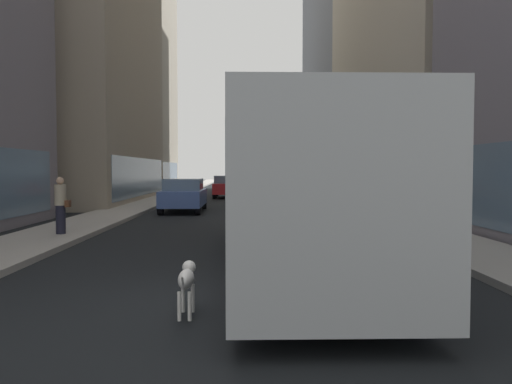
% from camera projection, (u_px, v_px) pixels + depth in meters
% --- Properties ---
extents(ground_plane, '(120.00, 120.00, 0.00)m').
position_uv_depth(ground_plane, '(242.00, 194.00, 42.81)').
color(ground_plane, black).
extents(sidewalk_left, '(2.40, 110.00, 0.15)m').
position_uv_depth(sidewalk_left, '(175.00, 193.00, 42.66)').
color(sidewalk_left, '#9E9991').
rests_on(sidewalk_left, ground).
extents(sidewalk_right, '(2.40, 110.00, 0.15)m').
position_uv_depth(sidewalk_right, '(309.00, 193.00, 42.95)').
color(sidewalk_right, gray).
rests_on(sidewalk_right, ground).
extents(building_left_mid, '(10.93, 16.83, 23.37)m').
position_uv_depth(building_left_mid, '(54.00, 18.00, 31.96)').
color(building_left_mid, '#A0937F').
rests_on(building_left_mid, ground).
extents(building_right_far, '(8.56, 22.05, 36.07)m').
position_uv_depth(building_right_far, '(355.00, 18.00, 53.00)').
color(building_right_far, slate).
rests_on(building_right_far, ground).
extents(transit_bus, '(2.78, 11.53, 3.05)m').
position_uv_depth(transit_bus, '(294.00, 183.00, 10.91)').
color(transit_bus, '#999EA3').
rests_on(transit_bus, ground).
extents(car_white_van, '(1.74, 4.44, 1.62)m').
position_uv_depth(car_white_van, '(259.00, 187.00, 34.87)').
color(car_white_van, silver).
rests_on(car_white_van, ground).
extents(car_blue_hatchback, '(1.91, 4.47, 1.62)m').
position_uv_depth(car_blue_hatchback, '(184.00, 195.00, 24.50)').
color(car_blue_hatchback, '#4C6BB7').
rests_on(car_blue_hatchback, ground).
extents(car_red_coupe, '(1.71, 4.30, 1.62)m').
position_uv_depth(car_red_coupe, '(226.00, 187.00, 36.84)').
color(car_red_coupe, red).
rests_on(car_red_coupe, ground).
extents(dalmatian_dog, '(0.22, 0.96, 0.72)m').
position_uv_depth(dalmatian_dog, '(187.00, 279.00, 7.12)').
color(dalmatian_dog, white).
rests_on(dalmatian_dog, ground).
extents(pedestrian_with_handbag, '(0.45, 0.34, 1.69)m').
position_uv_depth(pedestrian_with_handbag, '(61.00, 205.00, 14.97)').
color(pedestrian_with_handbag, '#1E1E2D').
rests_on(pedestrian_with_handbag, sidewalk_left).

